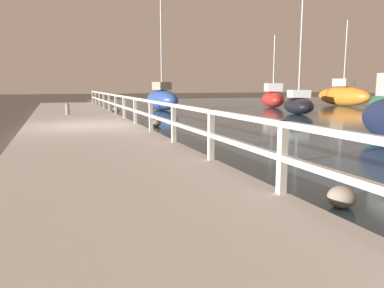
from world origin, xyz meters
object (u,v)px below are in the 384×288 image
object	(u,v)px
mooring_bollard	(67,109)
sailboat_black	(298,104)
sailboat_red	(273,98)
sailboat_orange	(343,95)
sailboat_blue	(162,99)

from	to	relation	value
mooring_bollard	sailboat_black	bearing A→B (deg)	-2.52
mooring_bollard	sailboat_red	xyz separation A→B (m)	(14.45, 5.44, 0.17)
sailboat_black	sailboat_orange	world-z (taller)	sailboat_black
sailboat_black	sailboat_blue	bearing A→B (deg)	156.52
sailboat_orange	sailboat_blue	size ratio (longest dim) A/B	0.89
sailboat_blue	sailboat_orange	bearing A→B (deg)	-17.39
sailboat_red	sailboat_orange	distance (m)	6.47
sailboat_red	mooring_bollard	bearing A→B (deg)	-140.41
mooring_bollard	sailboat_orange	distance (m)	21.64
sailboat_orange	sailboat_red	bearing A→B (deg)	177.86
sailboat_black	sailboat_orange	bearing A→B (deg)	54.90
mooring_bollard	sailboat_blue	size ratio (longest dim) A/B	0.08
mooring_bollard	sailboat_blue	bearing A→B (deg)	41.57
mooring_bollard	sailboat_orange	size ratio (longest dim) A/B	0.09
mooring_bollard	sailboat_orange	world-z (taller)	sailboat_orange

